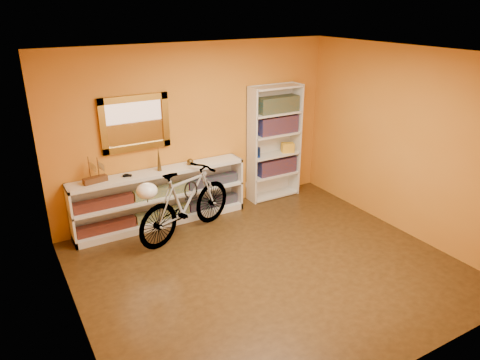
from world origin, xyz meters
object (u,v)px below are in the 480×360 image
console_unit (161,198)px  bookcase (274,143)px  bicycle (186,202)px  helmet (147,191)px

console_unit → bookcase: size_ratio=1.37×
bookcase → console_unit: bearing=-179.3°
bicycle → console_unit: bearing=1.5°
console_unit → helmet: 0.95m
bicycle → helmet: 0.76m
console_unit → bookcase: 2.08m
bookcase → helmet: 2.55m
bookcase → bicycle: bearing=-164.2°
bookcase → bicycle: size_ratio=1.11×
bookcase → helmet: (-2.44, -0.73, -0.06)m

